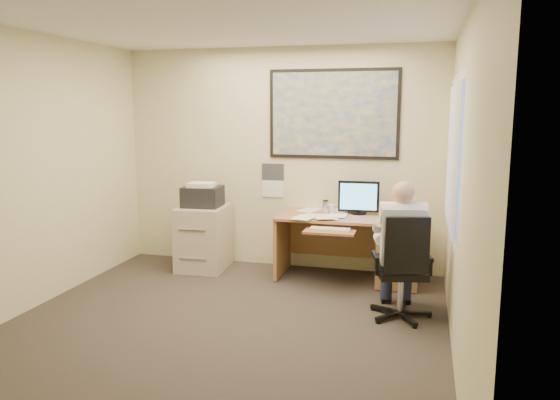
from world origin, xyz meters
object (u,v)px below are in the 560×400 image
(desk, at_px, (377,243))
(filing_cabinet, at_px, (204,232))
(office_chair, at_px, (399,288))
(person, at_px, (402,250))

(desk, xyz_separation_m, filing_cabinet, (-2.12, -0.04, 0.02))
(filing_cabinet, bearing_deg, office_chair, -27.72)
(filing_cabinet, relative_size, person, 0.83)
(person, bearing_deg, desk, 98.34)
(desk, height_order, office_chair, desk)
(desk, height_order, person, person)
(filing_cabinet, xyz_separation_m, person, (2.43, -1.00, 0.19))
(desk, xyz_separation_m, person, (0.32, -1.04, 0.21))
(office_chair, height_order, person, person)
(desk, xyz_separation_m, office_chair, (0.31, -1.11, -0.15))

